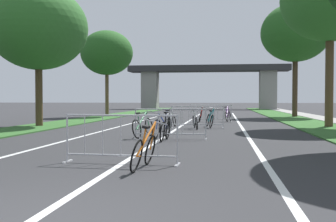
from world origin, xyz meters
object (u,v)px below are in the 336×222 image
object	(u,v)px
bicycle_red_2	(201,116)
crowd_barrier_second	(170,124)
crowd_barrier_fourth	(211,113)
bicycle_white_4	(195,121)
bicycle_purple_5	(228,116)
tree_left_oak_near	(38,28)
bicycle_teal_0	(210,120)
tree_right_maple_mid	(295,33)
bicycle_black_3	(165,130)
tree_right_oak_mid	(330,0)
tree_left_cypress_far	(107,53)
bicycle_orange_8	(144,150)
bicycle_silver_6	(172,120)
bicycle_green_7	(143,127)
bicycle_blue_1	(162,127)
crowd_barrier_nearest	(121,139)
crowd_barrier_third	(197,117)

from	to	relation	value
bicycle_red_2	crowd_barrier_second	bearing A→B (deg)	-92.98
crowd_barrier_fourth	bicycle_white_4	xyz separation A→B (m)	(-0.55, -5.90, -0.18)
bicycle_purple_5	tree_left_oak_near	bearing A→B (deg)	-136.38
bicycle_red_2	bicycle_teal_0	bearing A→B (deg)	-81.55
bicycle_purple_5	bicycle_white_4	bearing A→B (deg)	-92.28
tree_right_maple_mid	bicycle_black_3	distance (m)	20.89
tree_right_oak_mid	bicycle_white_4	xyz separation A→B (m)	(-6.38, -1.85, -5.80)
tree_left_oak_near	bicycle_red_2	distance (m)	10.29
tree_left_cypress_far	bicycle_red_2	xyz separation A→B (m)	(7.62, -6.30, -4.57)
tree_right_oak_mid	bicycle_orange_8	world-z (taller)	tree_right_oak_mid
bicycle_silver_6	bicycle_orange_8	world-z (taller)	bicycle_orange_8
tree_left_cypress_far	crowd_barrier_fourth	size ratio (longest dim) A/B	2.68
bicycle_silver_6	bicycle_green_7	world-z (taller)	bicycle_green_7
tree_right_maple_mid	bicycle_silver_6	distance (m)	15.78
tree_left_cypress_far	tree_right_maple_mid	xyz separation A→B (m)	(14.37, 1.41, 1.46)
crowd_barrier_second	bicycle_blue_1	world-z (taller)	crowd_barrier_second
crowd_barrier_second	bicycle_white_4	world-z (taller)	crowd_barrier_second
bicycle_purple_5	bicycle_orange_8	bearing A→B (deg)	-84.45
bicycle_teal_0	tree_right_oak_mid	bearing A→B (deg)	176.34
crowd_barrier_fourth	bicycle_white_4	distance (m)	5.93
tree_right_oak_mid	bicycle_black_3	xyz separation A→B (m)	(-6.98, -7.30, -5.78)
tree_right_maple_mid	bicycle_white_4	bearing A→B (deg)	-116.95
crowd_barrier_second	bicycle_orange_8	distance (m)	5.95
bicycle_red_2	bicycle_orange_8	world-z (taller)	bicycle_orange_8
tree_right_maple_mid	bicycle_silver_6	bearing A→B (deg)	-122.86
bicycle_white_4	bicycle_silver_6	world-z (taller)	bicycle_white_4
crowd_barrier_nearest	bicycle_silver_6	bearing A→B (deg)	91.76
crowd_barrier_nearest	bicycle_blue_1	bearing A→B (deg)	89.90
bicycle_white_4	bicycle_orange_8	distance (m)	10.81
tree_left_cypress_far	bicycle_purple_5	distance (m)	11.63
crowd_barrier_nearest	bicycle_purple_5	bearing A→B (deg)	81.66
crowd_barrier_nearest	crowd_barrier_second	xyz separation A→B (m)	(0.35, 5.38, 0.00)
crowd_barrier_fourth	bicycle_silver_6	world-z (taller)	crowd_barrier_fourth
tree_left_oak_near	bicycle_white_4	bearing A→B (deg)	-3.73
tree_right_maple_mid	bicycle_teal_0	xyz separation A→B (m)	(-6.06, -12.13, -6.05)
bicycle_blue_1	bicycle_purple_5	bearing A→B (deg)	-90.00
tree_left_cypress_far	bicycle_blue_1	distance (m)	18.24
bicycle_teal_0	bicycle_white_4	xyz separation A→B (m)	(-0.64, -1.06, -0.01)
bicycle_teal_0	crowd_barrier_third	bearing A→B (deg)	31.90
tree_right_oak_mid	bicycle_white_4	bearing A→B (deg)	-163.79
tree_right_maple_mid	crowd_barrier_nearest	world-z (taller)	tree_right_maple_mid
tree_right_oak_mid	tree_right_maple_mid	xyz separation A→B (m)	(0.32, 11.33, 0.26)
tree_left_oak_near	tree_right_maple_mid	xyz separation A→B (m)	(14.55, 12.67, 1.51)
crowd_barrier_nearest	crowd_barrier_second	world-z (taller)	same
tree_left_oak_near	bicycle_purple_5	distance (m)	12.01
bicycle_black_3	tree_left_oak_near	bearing A→B (deg)	143.40
tree_left_cypress_far	tree_right_oak_mid	bearing A→B (deg)	-35.22
bicycle_teal_0	bicycle_green_7	bearing A→B (deg)	56.34
bicycle_teal_0	bicycle_purple_5	size ratio (longest dim) A/B	1.00
tree_left_oak_near	bicycle_white_4	size ratio (longest dim) A/B	4.28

